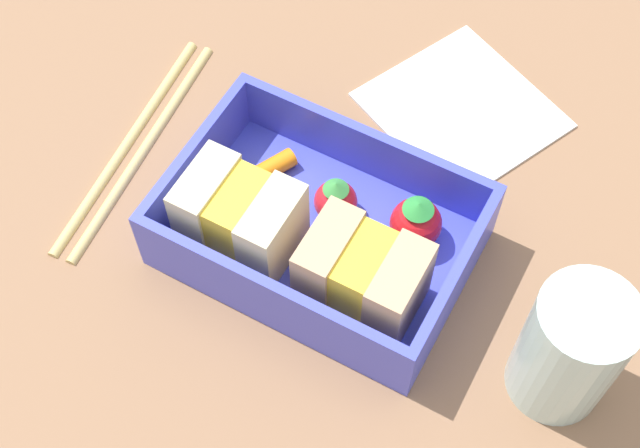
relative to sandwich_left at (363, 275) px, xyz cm
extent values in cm
cube|color=#8A6347|center=(3.95, -2.32, -4.74)|extent=(120.00, 120.00, 2.00)
cube|color=#434CD4|center=(3.95, -2.32, -3.14)|extent=(17.58, 12.13, 1.20)
cube|color=#434CD4|center=(3.95, 3.44, -0.63)|extent=(17.58, 0.60, 3.82)
cube|color=#434CD4|center=(3.95, -8.09, -0.63)|extent=(17.58, 0.60, 3.82)
cube|color=#434CD4|center=(-4.55, -2.32, -0.63)|extent=(0.60, 10.93, 3.82)
cube|color=#434CD4|center=(12.44, -2.32, -0.63)|extent=(0.60, 10.93, 3.82)
cube|color=tan|center=(-2.17, 0.00, 0.00)|extent=(2.17, 4.65, 5.09)
cube|color=yellow|center=(0.00, 0.00, 0.00)|extent=(2.17, 4.28, 4.68)
cube|color=tan|center=(2.17, 0.00, 0.00)|extent=(2.17, 4.65, 5.09)
cube|color=beige|center=(5.72, 0.00, 0.00)|extent=(2.17, 4.65, 5.09)
cube|color=yellow|center=(7.89, 0.00, 0.00)|extent=(2.17, 4.28, 4.68)
cube|color=beige|center=(10.07, 0.00, 0.00)|extent=(2.17, 4.65, 5.09)
sphere|color=red|center=(-0.94, -5.02, -1.01)|extent=(3.07, 3.07, 3.07)
cone|color=green|center=(-0.94, -5.02, 0.83)|extent=(1.84, 1.84, 0.60)
sphere|color=red|center=(3.88, -4.26, -1.24)|extent=(2.60, 2.60, 2.60)
cone|color=#3A9141|center=(3.88, -4.26, 0.36)|extent=(1.56, 1.56, 0.60)
cylinder|color=orange|center=(9.09, -4.32, -1.94)|extent=(3.05, 4.51, 1.20)
cylinder|color=tan|center=(17.49, -3.29, -3.39)|extent=(2.57, 18.46, 0.70)
cylinder|color=tan|center=(18.74, -3.16, -3.39)|extent=(2.57, 18.46, 0.70)
cylinder|color=silver|center=(-11.53, -1.00, 0.60)|extent=(5.28, 5.28, 8.70)
cube|color=white|center=(0.69, -16.09, -3.54)|extent=(14.54, 14.28, 0.40)
camera|label=1|loc=(-8.99, 21.30, 43.20)|focal=50.00mm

